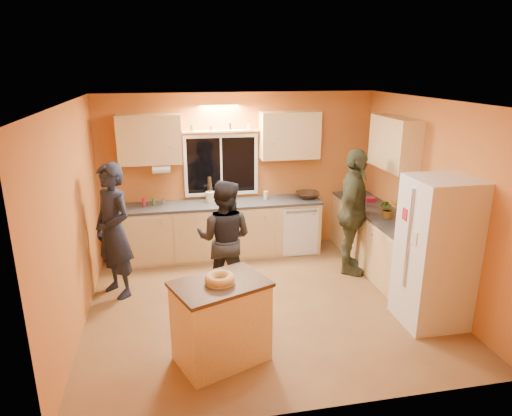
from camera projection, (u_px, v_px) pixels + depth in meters
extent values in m
plane|color=brown|center=(264.00, 303.00, 6.03)|extent=(4.50, 4.50, 0.00)
cube|color=#B96D2F|center=(239.00, 173.00, 7.51)|extent=(4.50, 0.04, 2.60)
cube|color=#B96D2F|center=(315.00, 281.00, 3.76)|extent=(4.50, 0.04, 2.60)
cube|color=#B96D2F|center=(73.00, 221.00, 5.22)|extent=(0.04, 4.00, 2.60)
cube|color=#B96D2F|center=(430.00, 199.00, 6.05)|extent=(0.04, 4.00, 2.60)
cube|color=white|center=(265.00, 102.00, 5.24)|extent=(4.50, 4.00, 0.02)
cube|color=black|center=(221.00, 165.00, 7.39)|extent=(1.10, 0.02, 0.90)
cube|color=white|center=(221.00, 165.00, 7.38)|extent=(1.20, 0.04, 1.00)
cube|color=tan|center=(149.00, 139.00, 6.91)|extent=(0.95, 0.33, 0.75)
cube|color=tan|center=(290.00, 135.00, 7.31)|extent=(0.95, 0.33, 0.75)
cube|color=tan|center=(394.00, 143.00, 6.58)|extent=(0.33, 1.00, 0.75)
cylinder|color=silver|center=(161.00, 169.00, 6.96)|extent=(0.27, 0.12, 0.12)
cube|color=tan|center=(222.00, 230.00, 7.42)|extent=(3.20, 0.60, 0.86)
cube|color=#282B2D|center=(221.00, 204.00, 7.29)|extent=(3.24, 0.62, 0.04)
cube|color=tan|center=(354.00, 221.00, 7.84)|extent=(0.60, 0.60, 0.86)
cube|color=#282B2D|center=(356.00, 196.00, 7.71)|extent=(0.62, 0.62, 0.04)
cube|color=tan|center=(386.00, 248.00, 6.72)|extent=(0.60, 1.80, 0.86)
cube|color=#282B2D|center=(389.00, 219.00, 6.59)|extent=(0.62, 1.84, 0.04)
cube|color=silver|center=(436.00, 253.00, 5.35)|extent=(0.72, 0.70, 1.80)
cube|color=tan|center=(221.00, 323.00, 4.75)|extent=(1.05, 0.89, 0.87)
cube|color=#311F10|center=(220.00, 284.00, 4.61)|extent=(1.10, 0.94, 0.04)
torus|color=tan|center=(220.00, 278.00, 4.59)|extent=(0.31, 0.31, 0.09)
imported|color=black|center=(114.00, 231.00, 6.01)|extent=(0.75, 0.79, 1.82)
imported|color=black|center=(224.00, 239.00, 6.05)|extent=(0.95, 0.85, 1.60)
imported|color=#363D27|center=(353.00, 212.00, 6.69)|extent=(0.93, 1.18, 1.88)
imported|color=#311F10|center=(308.00, 195.00, 7.55)|extent=(0.41, 0.41, 0.09)
cylinder|color=beige|center=(210.00, 197.00, 7.29)|extent=(0.14, 0.14, 0.17)
imported|color=gray|center=(388.00, 208.00, 6.50)|extent=(0.30, 0.27, 0.30)
cube|color=#B51B31|center=(370.00, 200.00, 7.33)|extent=(0.17, 0.14, 0.07)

